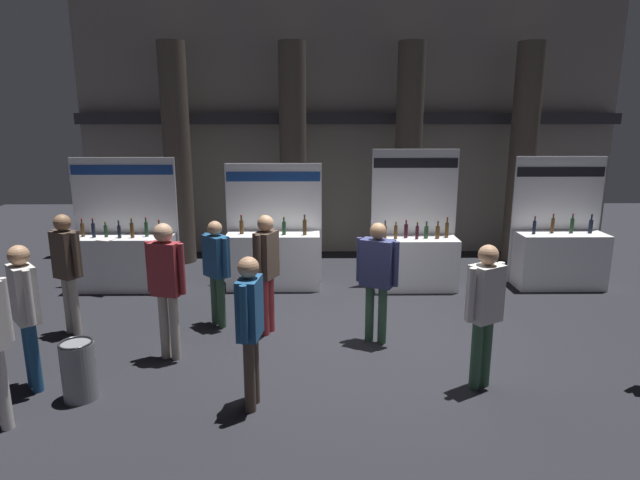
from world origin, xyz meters
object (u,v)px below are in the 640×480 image
object	(u,v)px
trash_bin	(79,370)
visitor_9	(166,279)
exhibitor_booth_1	(274,255)
visitor_4	(377,271)
exhibitor_booth_2	(415,256)
visitor_5	(25,305)
visitor_2	(267,264)
visitor_3	(250,320)
exhibitor_booth_0	(124,257)
visitor_6	(67,263)
exhibitor_booth_3	(559,255)
visitor_0	(216,264)
visitor_8	(485,304)

from	to	relation	value
trash_bin	visitor_9	world-z (taller)	visitor_9
exhibitor_booth_1	visitor_4	bearing A→B (deg)	-57.33
exhibitor_booth_2	visitor_9	bearing A→B (deg)	-142.29
trash_bin	visitor_5	bearing A→B (deg)	159.83
visitor_2	visitor_3	world-z (taller)	visitor_2
exhibitor_booth_0	visitor_6	world-z (taller)	exhibitor_booth_0
visitor_3	visitor_6	bearing A→B (deg)	-118.29
exhibitor_booth_2	visitor_5	xyz separation A→B (m)	(-5.18, -3.71, 0.43)
exhibitor_booth_3	trash_bin	world-z (taller)	exhibitor_booth_3
visitor_4	exhibitor_booth_3	bearing A→B (deg)	-119.16
visitor_3	visitor_9	xyz separation A→B (m)	(-1.22, 1.22, 0.07)
visitor_0	visitor_5	xyz separation A→B (m)	(-1.84, -1.92, 0.07)
visitor_8	visitor_9	bearing A→B (deg)	-42.31
exhibitor_booth_2	visitor_3	xyz separation A→B (m)	(-2.56, -4.15, 0.41)
visitor_3	visitor_8	size ratio (longest dim) A/B	0.99
visitor_2	visitor_5	bearing A→B (deg)	-33.61
trash_bin	visitor_0	xyz separation A→B (m)	(1.20, 2.15, 0.63)
exhibitor_booth_2	trash_bin	size ratio (longest dim) A/B	3.69
visitor_2	visitor_6	xyz separation A→B (m)	(-2.88, 0.02, 0.01)
exhibitor_booth_2	visitor_3	world-z (taller)	exhibitor_booth_2
trash_bin	visitor_6	bearing A→B (deg)	115.74
visitor_3	visitor_2	bearing A→B (deg)	-172.56
exhibitor_booth_0	visitor_9	size ratio (longest dim) A/B	1.31
trash_bin	visitor_9	xyz separation A→B (m)	(0.76, 1.02, 0.75)
exhibitor_booth_3	visitor_0	distance (m)	6.35
exhibitor_booth_3	visitor_6	xyz separation A→B (m)	(-8.16, -2.12, 0.46)
exhibitor_booth_2	visitor_5	size ratio (longest dim) A/B	1.47
exhibitor_booth_2	visitor_0	xyz separation A→B (m)	(-3.34, -1.80, 0.36)
exhibitor_booth_1	visitor_2	distance (m)	2.25
visitor_5	exhibitor_booth_0	bearing A→B (deg)	-37.93
exhibitor_booth_1	visitor_2	xyz separation A→B (m)	(0.07, -2.21, 0.46)
exhibitor_booth_3	trash_bin	size ratio (longest dim) A/B	3.49
exhibitor_booth_0	visitor_5	bearing A→B (deg)	-86.63
visitor_2	visitor_6	size ratio (longest dim) A/B	0.99
exhibitor_booth_0	visitor_8	world-z (taller)	exhibitor_booth_0
exhibitor_booth_3	visitor_3	xyz separation A→B (m)	(-5.28, -4.20, 0.40)
trash_bin	visitor_6	size ratio (longest dim) A/B	0.39
exhibitor_booth_0	exhibitor_booth_2	size ratio (longest dim) A/B	0.94
exhibitor_booth_3	visitor_6	bearing A→B (deg)	-165.42
visitor_6	exhibitor_booth_2	bearing A→B (deg)	50.52
exhibitor_booth_3	visitor_9	distance (m)	7.17
exhibitor_booth_3	visitor_2	size ratio (longest dim) A/B	1.36
exhibitor_booth_0	visitor_2	xyz separation A→B (m)	(2.84, -2.13, 0.46)
visitor_9	visitor_4	bearing A→B (deg)	25.14
visitor_5	visitor_9	size ratio (longest dim) A/B	0.95
trash_bin	visitor_4	world-z (taller)	visitor_4
exhibitor_booth_2	visitor_8	xyz separation A→B (m)	(0.09, -3.74, 0.43)
visitor_6	visitor_2	bearing A→B (deg)	29.31
exhibitor_booth_0	visitor_6	xyz separation A→B (m)	(-0.05, -2.11, 0.47)
exhibitor_booth_1	visitor_5	bearing A→B (deg)	-123.67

